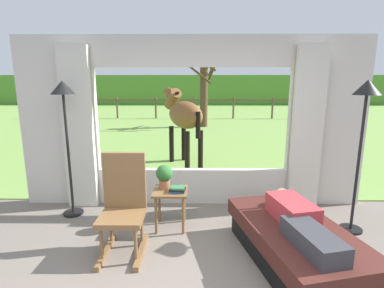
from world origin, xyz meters
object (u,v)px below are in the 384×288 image
(reclining_person, at_px, (298,219))
(pasture_tree, at_px, (204,89))
(book_stack, at_px, (178,189))
(floor_lamp_left, at_px, (64,108))
(recliner_sofa, at_px, (294,243))
(potted_plant, at_px, (164,175))
(side_table, at_px, (171,197))
(rocking_chair, at_px, (123,205))
(horse, at_px, (184,115))
(floor_lamp_right, at_px, (365,111))

(reclining_person, relative_size, pasture_tree, 0.45)
(book_stack, height_order, floor_lamp_left, floor_lamp_left)
(recliner_sofa, xyz_separation_m, potted_plant, (-1.45, 0.81, 0.48))
(reclining_person, relative_size, floor_lamp_left, 0.75)
(side_table, xyz_separation_m, floor_lamp_left, (-1.46, 0.39, 1.11))
(pasture_tree, bearing_deg, reclining_person, -85.92)
(rocking_chair, bearing_deg, horse, 80.94)
(side_table, height_order, book_stack, book_stack)
(rocking_chair, height_order, horse, horse)
(rocking_chair, distance_m, floor_lamp_left, 1.66)
(side_table, bearing_deg, floor_lamp_left, 165.09)
(floor_lamp_left, bearing_deg, reclining_person, -22.74)
(recliner_sofa, xyz_separation_m, horse, (-1.32, 3.75, 0.94))
(reclining_person, bearing_deg, side_table, 136.99)
(reclining_person, bearing_deg, book_stack, 137.29)
(side_table, bearing_deg, horse, 88.94)
(potted_plant, bearing_deg, floor_lamp_right, -2.67)
(side_table, bearing_deg, recliner_sofa, -28.63)
(rocking_chair, distance_m, horse, 3.61)
(book_stack, height_order, floor_lamp_right, floor_lamp_right)
(reclining_person, bearing_deg, floor_lamp_left, 144.42)
(recliner_sofa, xyz_separation_m, floor_lamp_right, (0.97, 0.70, 1.33))
(horse, distance_m, pasture_tree, 5.88)
(recliner_sofa, height_order, floor_lamp_left, floor_lamp_left)
(rocking_chair, xyz_separation_m, floor_lamp_right, (2.83, 0.47, 1.00))
(floor_lamp_left, relative_size, pasture_tree, 0.60)
(horse, bearing_deg, rocking_chair, -126.54)
(side_table, distance_m, potted_plant, 0.29)
(floor_lamp_right, bearing_deg, horse, 126.86)
(book_stack, height_order, pasture_tree, pasture_tree)
(reclining_person, distance_m, rocking_chair, 1.88)
(reclining_person, distance_m, potted_plant, 1.70)
(side_table, xyz_separation_m, pasture_tree, (0.69, 8.82, 1.18))
(side_table, relative_size, book_stack, 2.44)
(pasture_tree, bearing_deg, floor_lamp_right, -79.44)
(rocking_chair, xyz_separation_m, horse, (0.54, 3.52, 0.61))
(rocking_chair, bearing_deg, pasture_tree, 82.51)
(side_table, height_order, floor_lamp_left, floor_lamp_left)
(book_stack, relative_size, horse, 0.12)
(pasture_tree, bearing_deg, book_stack, -93.80)
(book_stack, bearing_deg, horse, 90.78)
(reclining_person, xyz_separation_m, horse, (-1.32, 3.80, 0.63))
(side_table, height_order, pasture_tree, pasture_tree)
(recliner_sofa, xyz_separation_m, pasture_tree, (-0.69, 9.57, 1.39))
(recliner_sofa, distance_m, reclining_person, 0.31)
(rocking_chair, relative_size, side_table, 2.15)
(book_stack, xyz_separation_m, horse, (-0.04, 3.06, 0.60))
(rocking_chair, distance_m, side_table, 0.72)
(horse, bearing_deg, recliner_sofa, -98.46)
(potted_plant, height_order, pasture_tree, pasture_tree)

